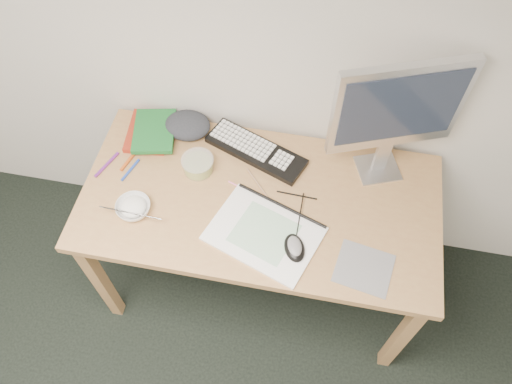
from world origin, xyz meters
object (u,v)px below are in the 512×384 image
(rice_bowl, at_px, (134,208))
(sketchpad, at_px, (264,233))
(monitor, at_px, (398,110))
(keyboard, at_px, (256,151))
(desk, at_px, (260,210))

(rice_bowl, bearing_deg, sketchpad, -0.75)
(monitor, bearing_deg, rice_bowl, -178.41)
(sketchpad, height_order, rice_bowl, rice_bowl)
(keyboard, distance_m, rice_bowl, 0.54)
(desk, distance_m, sketchpad, 0.18)
(rice_bowl, bearing_deg, keyboard, 42.03)
(desk, bearing_deg, monitor, 28.04)
(desk, relative_size, sketchpad, 3.54)
(sketchpad, height_order, monitor, monitor)
(sketchpad, relative_size, rice_bowl, 2.96)
(sketchpad, relative_size, keyboard, 0.93)
(rice_bowl, bearing_deg, monitor, 22.60)
(desk, height_order, sketchpad, sketchpad)
(sketchpad, bearing_deg, keyboard, 125.11)
(monitor, xyz_separation_m, rice_bowl, (-0.90, -0.38, -0.33))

